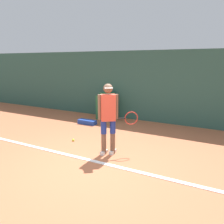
{
  "coord_description": "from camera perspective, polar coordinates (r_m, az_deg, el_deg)",
  "views": [
    {
      "loc": [
        2.42,
        -3.79,
        2.22
      ],
      "look_at": [
        0.03,
        0.82,
        1.01
      ],
      "focal_mm": 35.0,
      "sensor_mm": 36.0,
      "label": 1
    }
  ],
  "objects": [
    {
      "name": "ground_plane",
      "position": [
        5.01,
        -4.79,
        -13.25
      ],
      "size": [
        24.0,
        24.0,
        0.0
      ],
      "primitive_type": "plane",
      "color": "#B76642"
    },
    {
      "name": "back_wall",
      "position": [
        8.21,
        10.1,
        6.51
      ],
      "size": [
        24.0,
        0.1,
        2.61
      ],
      "color": "#2D564C",
      "rests_on": "ground_plane"
    },
    {
      "name": "court_baseline",
      "position": [
        5.08,
        -4.26,
        -12.81
      ],
      "size": [
        21.6,
        0.1,
        0.01
      ],
      "color": "white",
      "rests_on": "ground_plane"
    },
    {
      "name": "tennis_player",
      "position": [
        5.17,
        -0.87,
        -0.99
      ],
      "size": [
        0.8,
        0.62,
        1.72
      ],
      "rotation": [
        0.0,
        0.0,
        0.62
      ],
      "color": "brown",
      "rests_on": "ground_plane"
    },
    {
      "name": "tennis_ball",
      "position": [
        6.36,
        -10.09,
        -7.21
      ],
      "size": [
        0.07,
        0.07,
        0.07
      ],
      "color": "#D1E533",
      "rests_on": "ground_plane"
    },
    {
      "name": "covered_chair",
      "position": [
        8.58,
        -1.26,
        1.5
      ],
      "size": [
        0.68,
        0.62,
        1.04
      ],
      "color": "#28663D",
      "rests_on": "ground_plane"
    },
    {
      "name": "equipment_bag",
      "position": [
        7.96,
        -6.49,
        -2.6
      ],
      "size": [
        0.68,
        0.25,
        0.15
      ],
      "color": "#1E3D99",
      "rests_on": "ground_plane"
    }
  ]
}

